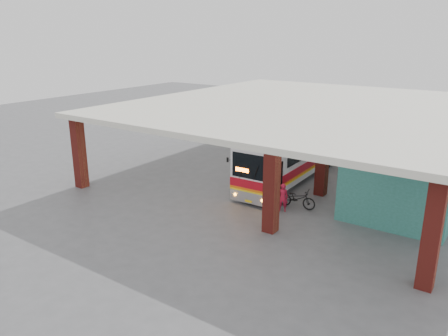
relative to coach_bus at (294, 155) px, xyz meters
name	(u,v)px	position (x,y,z in m)	size (l,w,h in m)	color
ground	(249,199)	(-0.45, -4.60, -1.64)	(90.00, 90.00, 0.00)	#515154
brick_columns	(311,147)	(0.98, 0.40, 0.53)	(20.10, 21.60, 4.35)	maroon
canopy_roof	(310,106)	(0.05, 1.90, 2.86)	(21.00, 23.00, 0.30)	silver
shop_building	(409,178)	(7.05, -0.60, -0.08)	(5.20, 8.20, 3.11)	#2C6E5C
coach_bus	(294,155)	(0.00, 0.00, 0.00)	(2.61, 11.40, 3.30)	silver
motorcycle	(297,198)	(2.31, -4.22, -1.10)	(0.71, 2.04, 1.07)	black
pedestrian	(283,197)	(1.90, -5.12, -0.87)	(0.56, 0.37, 1.54)	#B71630
red_chair	(364,179)	(4.07, 1.57, -1.30)	(0.48, 0.48, 0.74)	red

